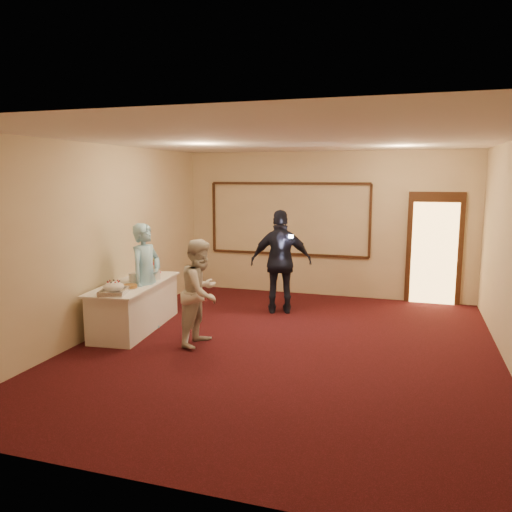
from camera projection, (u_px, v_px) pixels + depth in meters
The scene contains 14 objects.
floor at pixel (284, 348), 7.32m from camera, with size 7.00×7.00×0.00m, color black.
room_walls at pixel (285, 210), 7.00m from camera, with size 6.04×7.04×3.02m.
wall_molding at pixel (288, 219), 10.57m from camera, with size 3.45×0.04×1.55m.
doorway at pixel (434, 249), 9.77m from camera, with size 1.05×0.07×2.20m.
buffet_table at pixel (135, 305), 8.23m from camera, with size 1.02×2.16×0.77m.
pavlova_tray at pixel (114, 288), 7.39m from camera, with size 0.49×0.55×0.19m.
cupcake_stand at pixel (152, 264), 9.00m from camera, with size 0.30×0.30×0.44m.
plate_stack_a at pixel (134, 277), 8.25m from camera, with size 0.17×0.17×0.14m.
plate_stack_b at pixel (155, 275), 8.40m from camera, with size 0.19×0.19×0.15m.
tart at pixel (129, 287), 7.75m from camera, with size 0.29×0.29×0.06m.
man at pixel (146, 277), 8.09m from camera, with size 0.64×0.42×1.75m, color #91D0F3.
woman at pixel (201, 292), 7.40m from camera, with size 0.77×0.60×1.59m, color beige.
guest at pixel (281, 262), 9.11m from camera, with size 1.11×0.46×1.90m, color black.
camera_flash at pixel (291, 236), 8.86m from camera, with size 0.07×0.04×0.05m, color white.
Camera 1 is at (1.70, -6.82, 2.50)m, focal length 35.00 mm.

